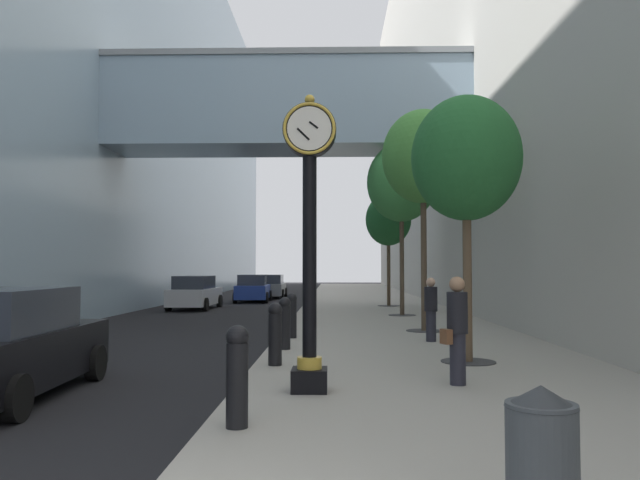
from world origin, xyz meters
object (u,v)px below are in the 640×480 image
street_tree_mid_far (401,183)px  pedestrian_walking (457,327)px  street_tree_near (466,159)px  car_blue_mid (253,289)px  bollard_fourth (285,322)px  trash_bin (542,456)px  street_clock (310,227)px  bollard_fifth (292,314)px  car_silver_near (195,293)px  bollard_third (275,332)px  car_grey_far (271,287)px  street_tree_far (388,220)px  bollard_nearest (237,374)px  pedestrian_by_clock (431,308)px  car_black_trailing (3,346)px  street_tree_mid_near (423,157)px

street_tree_mid_far → pedestrian_walking: bearing=-92.7°
street_tree_near → car_blue_mid: (-7.58, 24.18, -3.48)m
bollard_fourth → street_tree_mid_far: (3.87, 10.40, 4.70)m
trash_bin → street_clock: bearing=110.8°
bollard_fifth → trash_bin: bearing=-77.7°
bollard_fifth → car_silver_near: bearing=112.9°
bollard_third → car_grey_far: 29.66m
bollard_fourth → street_tree_near: 5.54m
street_tree_mid_far → street_tree_far: street_tree_mid_far is taller
street_clock → bollard_nearest: 3.00m
street_tree_near → street_tree_mid_far: 12.32m
street_clock → bollard_third: bearing=107.0°
pedestrian_by_clock → street_tree_far: bearing=89.2°
car_black_trailing → street_clock: bearing=0.2°
street_tree_mid_far → trash_bin: 20.91m
bollard_third → street_tree_near: (3.87, 0.50, 3.49)m
bollard_third → street_tree_mid_near: (3.87, 6.63, 4.63)m
street_tree_mid_near → pedestrian_walking: size_ratio=3.82×
street_tree_mid_near → bollard_nearest: bearing=-108.8°
trash_bin → street_tree_near: bearing=81.6°
bollard_fourth → street_tree_far: 17.36m
trash_bin → car_silver_near: car_silver_near is taller
car_black_trailing → bollard_fifth: bearing=61.1°
bollard_nearest → street_tree_mid_near: street_tree_mid_near is taller
street_clock → car_blue_mid: bearing=99.4°
car_black_trailing → pedestrian_by_clock: bearing=40.4°
street_tree_near → car_grey_far: 30.04m
trash_bin → car_black_trailing: size_ratio=0.23×
street_tree_mid_near → car_grey_far: size_ratio=1.59×
pedestrian_walking → car_blue_mid: size_ratio=0.42×
street_tree_mid_near → pedestrian_by_clock: size_ratio=4.08×
bollard_nearest → car_silver_near: 23.72m
pedestrian_by_clock → street_tree_mid_near: bearing=85.5°
pedestrian_by_clock → car_black_trailing: bearing=-139.6°
street_tree_mid_near → street_tree_far: street_tree_mid_near is taller
pedestrian_by_clock → street_tree_near: bearing=-86.6°
street_tree_far → trash_bin: (-1.19, -26.45, -3.76)m
car_silver_near → car_grey_far: size_ratio=1.10×
pedestrian_walking → car_blue_mid: (-6.88, 26.63, -0.28)m
bollard_nearest → car_silver_near: car_silver_near is taller
bollard_third → bollard_fourth: (0.00, 2.36, 0.00)m
car_black_trailing → street_tree_far: bearing=69.8°
bollard_fourth → street_tree_near: size_ratio=0.22×
trash_bin → pedestrian_walking: 5.64m
street_clock → trash_bin: 5.73m
street_clock → pedestrian_by_clock: 7.33m
car_blue_mid → bollard_fifth: bearing=-79.5°
street_tree_mid_far → street_tree_far: (0.00, 6.13, -1.04)m
bollard_fourth → street_tree_mid_far: size_ratio=0.18×
bollard_fourth → car_grey_far: bearing=96.5°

